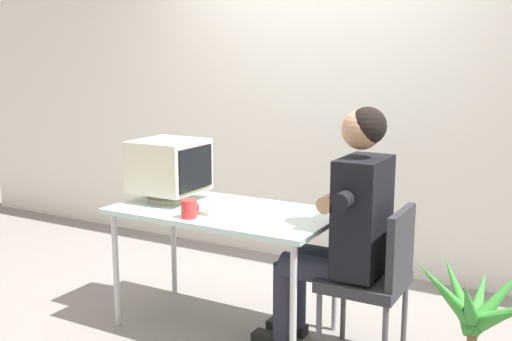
{
  "coord_description": "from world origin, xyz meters",
  "views": [
    {
      "loc": [
        1.83,
        -2.9,
        1.62
      ],
      "look_at": [
        0.21,
        0.0,
        0.98
      ],
      "focal_mm": 42.59,
      "sensor_mm": 36.0,
      "label": 1
    }
  ],
  "objects_px": {
    "office_chair": "(375,274)",
    "person_seated": "(344,223)",
    "desk": "(224,219)",
    "crt_monitor": "(169,167)",
    "desk_mug": "(189,209)",
    "keyboard": "(215,204)"
  },
  "relations": [
    {
      "from": "keyboard",
      "to": "desk_mug",
      "type": "bearing_deg",
      "value": -87.75
    },
    {
      "from": "person_seated",
      "to": "office_chair",
      "type": "bearing_deg",
      "value": -0.0
    },
    {
      "from": "keyboard",
      "to": "office_chair",
      "type": "xyz_separation_m",
      "value": [
        0.99,
        0.0,
        -0.26
      ]
    },
    {
      "from": "crt_monitor",
      "to": "desk",
      "type": "bearing_deg",
      "value": -5.72
    },
    {
      "from": "keyboard",
      "to": "desk_mug",
      "type": "relative_size",
      "value": 4.06
    },
    {
      "from": "office_chair",
      "to": "person_seated",
      "type": "height_order",
      "value": "person_seated"
    },
    {
      "from": "keyboard",
      "to": "crt_monitor",
      "type": "bearing_deg",
      "value": 176.91
    },
    {
      "from": "keyboard",
      "to": "desk_mug",
      "type": "distance_m",
      "value": 0.27
    },
    {
      "from": "desk",
      "to": "office_chair",
      "type": "distance_m",
      "value": 0.93
    },
    {
      "from": "crt_monitor",
      "to": "desk_mug",
      "type": "distance_m",
      "value": 0.48
    },
    {
      "from": "desk",
      "to": "crt_monitor",
      "type": "xyz_separation_m",
      "value": [
        -0.42,
        0.04,
        0.27
      ]
    },
    {
      "from": "office_chair",
      "to": "desk_mug",
      "type": "relative_size",
      "value": 8.29
    },
    {
      "from": "crt_monitor",
      "to": "keyboard",
      "type": "xyz_separation_m",
      "value": [
        0.34,
        -0.02,
        -0.19
      ]
    },
    {
      "from": "office_chair",
      "to": "desk_mug",
      "type": "distance_m",
      "value": 1.06
    },
    {
      "from": "desk",
      "to": "keyboard",
      "type": "distance_m",
      "value": 0.11
    },
    {
      "from": "desk",
      "to": "person_seated",
      "type": "height_order",
      "value": "person_seated"
    },
    {
      "from": "keyboard",
      "to": "office_chair",
      "type": "distance_m",
      "value": 1.02
    },
    {
      "from": "desk",
      "to": "person_seated",
      "type": "relative_size",
      "value": 0.95
    },
    {
      "from": "crt_monitor",
      "to": "office_chair",
      "type": "xyz_separation_m",
      "value": [
        1.33,
        -0.01,
        -0.45
      ]
    },
    {
      "from": "person_seated",
      "to": "desk",
      "type": "bearing_deg",
      "value": -177.8
    },
    {
      "from": "keyboard",
      "to": "office_chair",
      "type": "height_order",
      "value": "office_chair"
    },
    {
      "from": "person_seated",
      "to": "desk_mug",
      "type": "height_order",
      "value": "person_seated"
    }
  ]
}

